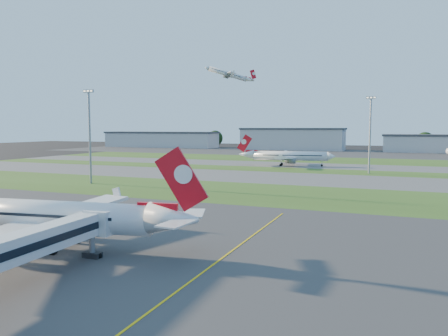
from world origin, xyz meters
The scene contains 21 objects.
ground centered at (0.00, 0.00, 0.00)m, with size 700.00×700.00×0.00m, color black.
apron_near centered at (0.00, 0.00, 0.01)m, with size 300.00×70.00×0.01m, color #333335.
grass_strip_a centered at (0.00, 52.00, 0.01)m, with size 300.00×34.00×0.01m, color #324F1A.
taxiway_a centered at (0.00, 85.00, 0.01)m, with size 300.00×32.00×0.01m, color #515154.
grass_strip_b centered at (0.00, 110.00, 0.01)m, with size 300.00×18.00×0.01m, color #324F1A.
taxiway_b centered at (0.00, 132.00, 0.01)m, with size 300.00×26.00×0.01m, color #515154.
grass_strip_c centered at (0.00, 165.00, 0.01)m, with size 300.00×40.00×0.01m, color #324F1A.
apron_far centered at (0.00, 225.00, 0.01)m, with size 400.00×80.00×0.01m, color #333335.
yellow_line centered at (5.00, 0.00, 0.00)m, with size 0.25×60.00×0.02m, color gold.
jet_bridge centered at (-9.81, -15.24, 4.01)m, with size 4.20×26.90×6.20m.
airliner_parked centered at (-18.34, -3.14, 4.16)m, with size 37.81×31.87×11.83m.
airliner_taxiing centered at (-16.98, 127.10, 3.98)m, with size 36.13×30.40×11.35m.
airliner_departing centered at (-79.73, 220.45, 49.84)m, with size 28.65×24.52×9.77m.
light_mast_west centered at (-55.00, 52.00, 14.81)m, with size 3.20×0.70×25.80m.
light_mast_centre centered at (15.00, 108.00, 14.81)m, with size 3.20×0.70×25.80m.
hangar_far_west centered at (-150.00, 255.00, 6.14)m, with size 91.80×23.00×12.20m.
hangar_west centered at (-45.00, 255.00, 7.64)m, with size 71.40×23.00×15.20m.
tree_far_west centered at (-190.00, 268.00, 6.49)m, with size 11.00×11.00×12.00m.
tree_west centered at (-110.00, 270.00, 7.14)m, with size 12.10×12.10×13.20m.
tree_mid_west centered at (-20.00, 266.00, 5.84)m, with size 9.90×9.90×10.80m.
tree_mid_east centered at (40.00, 269.00, 6.81)m, with size 11.55×11.55×12.60m.
Camera 1 is at (23.98, -45.84, 15.52)m, focal length 35.00 mm.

